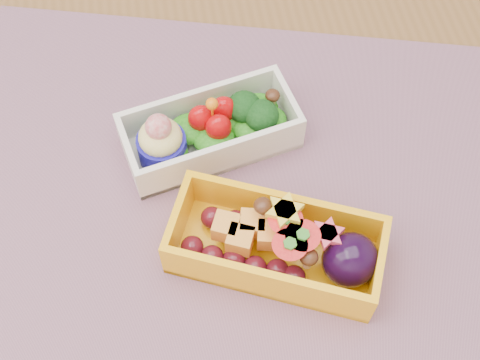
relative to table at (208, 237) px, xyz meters
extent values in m
cube|color=brown|center=(0.00, 0.00, 0.08)|extent=(1.20, 0.80, 0.04)
cube|color=#895E70|center=(0.02, -0.02, 0.10)|extent=(0.69, 0.59, 0.00)
cube|color=white|center=(0.01, 0.05, 0.12)|extent=(0.18, 0.11, 0.04)
ellipsoid|color=green|center=(0.01, 0.05, 0.12)|extent=(0.16, 0.09, 0.02)
cylinder|color=#1B15A4|center=(-0.03, 0.04, 0.12)|extent=(0.05, 0.05, 0.03)
sphere|color=red|center=(-0.03, 0.04, 0.16)|extent=(0.02, 0.02, 0.02)
ellipsoid|color=#B6070A|center=(0.01, 0.06, 0.14)|extent=(0.03, 0.02, 0.03)
ellipsoid|color=#B6070A|center=(0.02, 0.05, 0.14)|extent=(0.03, 0.02, 0.03)
ellipsoid|color=#B6070A|center=(0.03, 0.06, 0.14)|extent=(0.03, 0.02, 0.03)
sphere|color=orange|center=(0.02, 0.05, 0.16)|extent=(0.01, 0.01, 0.01)
ellipsoid|color=black|center=(0.05, 0.06, 0.14)|extent=(0.03, 0.03, 0.03)
ellipsoid|color=black|center=(0.06, 0.05, 0.14)|extent=(0.03, 0.03, 0.03)
ellipsoid|color=#3F2111|center=(0.08, 0.07, 0.14)|extent=(0.01, 0.01, 0.01)
cube|color=#FFAF0D|center=(0.05, -0.08, 0.13)|extent=(0.20, 0.15, 0.05)
ellipsoid|color=#510F1A|center=(0.02, -0.07, 0.12)|extent=(0.11, 0.08, 0.02)
cube|color=orange|center=(0.03, -0.06, 0.13)|extent=(0.06, 0.05, 0.02)
cone|color=red|center=(0.06, -0.07, 0.14)|extent=(0.04, 0.04, 0.03)
cone|color=red|center=(0.07, -0.09, 0.14)|extent=(0.04, 0.04, 0.03)
cone|color=red|center=(0.06, -0.09, 0.14)|extent=(0.04, 0.04, 0.03)
cylinder|color=yellow|center=(0.06, -0.06, 0.16)|extent=(0.03, 0.03, 0.01)
cylinder|color=#E53F5B|center=(0.09, -0.09, 0.15)|extent=(0.03, 0.03, 0.01)
ellipsoid|color=#3F2111|center=(0.05, -0.05, 0.14)|extent=(0.02, 0.02, 0.01)
ellipsoid|color=#3F2111|center=(0.08, -0.10, 0.14)|extent=(0.02, 0.02, 0.01)
ellipsoid|color=black|center=(0.11, -0.10, 0.13)|extent=(0.05, 0.05, 0.05)
camera|label=1|loc=(-0.02, -0.31, 0.65)|focal=49.30mm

